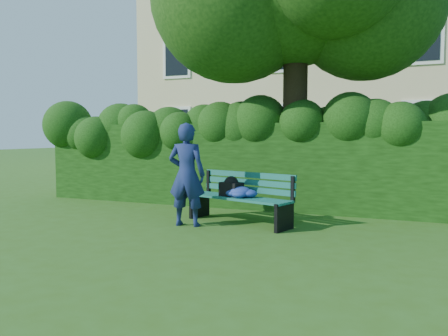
% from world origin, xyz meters
% --- Properties ---
extents(ground, '(80.00, 80.00, 0.00)m').
position_xyz_m(ground, '(0.00, 0.00, 0.00)').
color(ground, '#325A18').
rests_on(ground, ground).
extents(apartment_building, '(16.00, 8.08, 12.00)m').
position_xyz_m(apartment_building, '(-0.00, 13.99, 6.00)').
color(apartment_building, '#CBBD88').
rests_on(apartment_building, ground).
extents(hedge, '(10.00, 1.00, 1.80)m').
position_xyz_m(hedge, '(0.00, 2.20, 0.90)').
color(hedge, black).
rests_on(hedge, ground).
extents(park_bench, '(2.05, 1.14, 0.89)m').
position_xyz_m(park_bench, '(0.38, 0.39, 0.50)').
color(park_bench, '#0F4C46').
rests_on(park_bench, ground).
extents(man_reading, '(0.69, 0.51, 1.76)m').
position_xyz_m(man_reading, '(-0.37, -0.17, 0.88)').
color(man_reading, navy).
rests_on(man_reading, ground).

